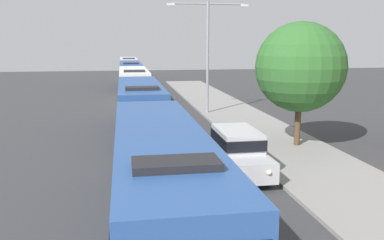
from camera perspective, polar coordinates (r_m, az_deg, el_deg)
bus_lead at (r=12.16m, az=-4.31°, el=-7.74°), size 2.58×11.98×3.21m
bus_second_in_line at (r=25.24m, az=-7.12°, el=1.87°), size 2.58×10.68×3.21m
bus_middle at (r=38.38m, az=-7.99°, el=4.86°), size 2.58×11.12×3.21m
bus_fourth_in_line at (r=51.10m, az=-8.41°, el=6.28°), size 2.58×11.86×3.21m
bus_rear at (r=64.67m, az=-8.68°, el=7.18°), size 2.58×10.79×3.21m
white_suv at (r=17.71m, az=6.23°, el=-4.06°), size 1.86×4.98×1.90m
streetlamp_mid at (r=31.73m, az=2.16°, el=10.19°), size 6.11×0.28×8.31m
roadside_tree at (r=22.14m, az=14.63°, el=7.02°), size 4.62×4.62×6.41m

